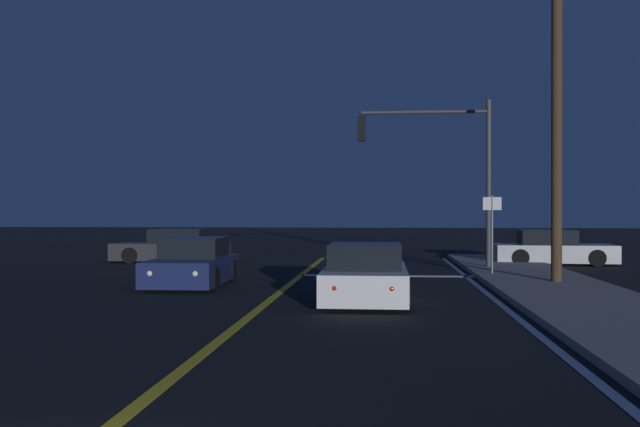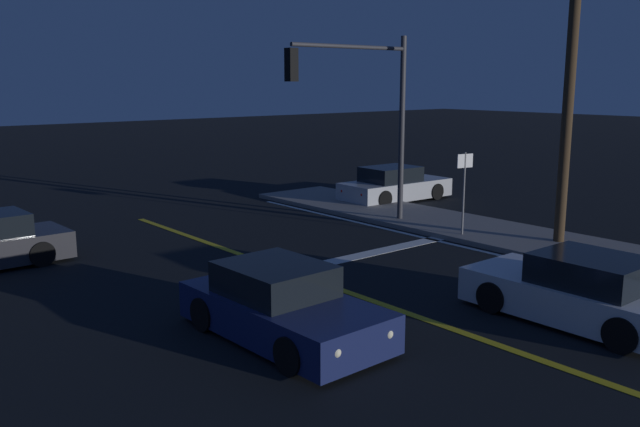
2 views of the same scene
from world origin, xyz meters
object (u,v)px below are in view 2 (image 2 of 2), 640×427
at_px(traffic_signal_near_right, 365,100).
at_px(utility_pole_right, 573,32).
at_px(car_parked_curb_white, 581,292).
at_px(street_sign_corner, 464,181).
at_px(car_side_waiting_silver, 394,186).
at_px(car_distant_tail_navy, 282,307).

xyz_separation_m(traffic_signal_near_right, utility_pole_right, (2.76, -5.09, 1.84)).
height_order(car_parked_curb_white, utility_pole_right, utility_pole_right).
bearing_deg(traffic_signal_near_right, street_sign_corner, 115.86).
distance_m(car_side_waiting_silver, utility_pole_right, 9.85).
bearing_deg(car_parked_curb_white, car_side_waiting_silver, 59.22).
height_order(car_parked_curb_white, street_sign_corner, street_sign_corner).
distance_m(traffic_signal_near_right, utility_pole_right, 6.07).
xyz_separation_m(traffic_signal_near_right, street_sign_corner, (1.36, -2.80, -2.30)).
xyz_separation_m(car_distant_tail_navy, car_side_waiting_silver, (11.88, 8.66, 0.00)).
relative_size(traffic_signal_near_right, street_sign_corner, 2.32).
bearing_deg(car_side_waiting_silver, street_sign_corner, -26.41).
xyz_separation_m(car_side_waiting_silver, traffic_signal_near_right, (-4.53, -3.04, 3.44)).
bearing_deg(car_distant_tail_navy, car_side_waiting_silver, -145.40).
height_order(car_distant_tail_navy, car_side_waiting_silver, same).
relative_size(car_distant_tail_navy, street_sign_corner, 1.64).
relative_size(utility_pole_right, street_sign_corner, 4.42).
bearing_deg(car_parked_curb_white, utility_pole_right, 34.42).
relative_size(car_side_waiting_silver, street_sign_corner, 1.79).
distance_m(car_distant_tail_navy, car_parked_curb_white, 5.78).
height_order(car_side_waiting_silver, street_sign_corner, street_sign_corner).
bearing_deg(utility_pole_right, street_sign_corner, 121.42).
bearing_deg(car_parked_curb_white, traffic_signal_near_right, 74.32).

